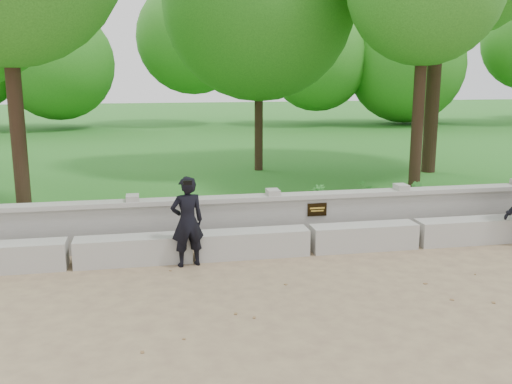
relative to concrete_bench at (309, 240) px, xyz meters
The scene contains 8 objects.
ground 1.91m from the concrete_bench, 90.00° to the right, with size 80.00×80.00×0.00m, color #9D8860.
lawn 12.10m from the concrete_bench, 90.00° to the left, with size 40.00×22.00×0.25m, color #266E20.
concrete_bench is the anchor object (origin of this frame).
parapet_wall 0.74m from the concrete_bench, 89.99° to the left, with size 12.50×0.35×0.90m.
man_main 2.21m from the concrete_bench, behind, with size 0.60×0.55×1.48m.
shrub_b 3.53m from the concrete_bench, 32.92° to the left, with size 0.29×0.23×0.53m, color #30802B.
shrub_c 2.70m from the concrete_bench, 45.87° to the left, with size 0.51×0.44×0.57m, color #30802B.
shrub_d 1.90m from the concrete_bench, 69.09° to the left, with size 0.33×0.30×0.59m, color #30802B.
Camera 1 is at (-2.73, -7.28, 3.11)m, focal length 40.00 mm.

